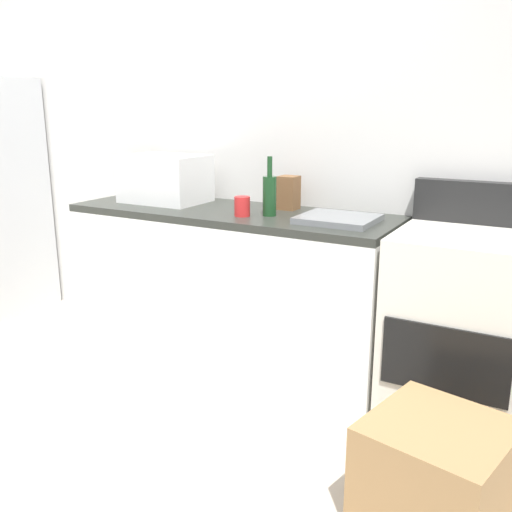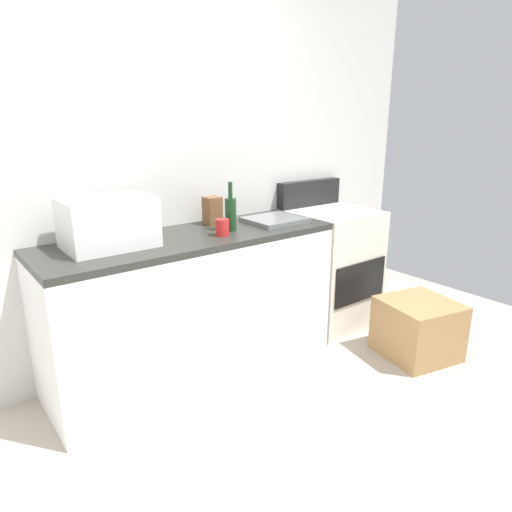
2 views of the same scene
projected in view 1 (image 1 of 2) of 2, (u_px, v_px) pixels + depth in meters
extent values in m
plane|color=#B2A899|center=(25.00, 456.00, 2.40)|extent=(6.00, 6.00, 0.00)
cube|color=silver|center=(218.00, 131.00, 3.38)|extent=(5.00, 0.10, 2.60)
cube|color=white|center=(232.00, 292.00, 3.16)|extent=(1.80, 0.60, 0.86)
cube|color=#2D302B|center=(231.00, 213.00, 3.05)|extent=(1.80, 0.60, 0.04)
cube|color=silver|center=(459.00, 330.00, 2.58)|extent=(0.60, 0.60, 0.90)
cube|color=black|center=(444.00, 361.00, 2.33)|extent=(0.52, 0.02, 0.30)
cube|color=black|center=(480.00, 203.00, 2.66)|extent=(0.60, 0.08, 0.20)
cube|color=white|center=(165.00, 179.00, 3.27)|extent=(0.46, 0.34, 0.27)
cube|color=slate|center=(338.00, 219.00, 2.72)|extent=(0.36, 0.32, 0.03)
cylinder|color=#193F1E|center=(270.00, 196.00, 2.85)|extent=(0.07, 0.07, 0.20)
cylinder|color=#193F1E|center=(270.00, 166.00, 2.82)|extent=(0.03, 0.03, 0.10)
cylinder|color=red|center=(242.00, 206.00, 2.86)|extent=(0.08, 0.08, 0.10)
cube|color=brown|center=(289.00, 193.00, 3.04)|extent=(0.10, 0.10, 0.18)
cube|color=#A37A4C|center=(436.00, 474.00, 1.97)|extent=(0.54, 0.54, 0.39)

